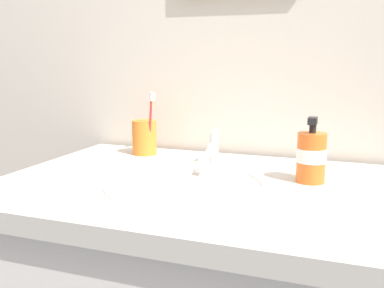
% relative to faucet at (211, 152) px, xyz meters
% --- Properties ---
extents(tiled_wall_back, '(2.14, 0.04, 2.40)m').
position_rel_faucet_xyz_m(tiled_wall_back, '(0.02, 0.23, 0.29)').
color(tiled_wall_back, beige).
rests_on(tiled_wall_back, ground).
extents(sink_basin, '(0.39, 0.39, 0.11)m').
position_rel_faucet_xyz_m(sink_basin, '(-0.00, -0.17, -0.08)').
color(sink_basin, white).
rests_on(sink_basin, vanity_counter).
extents(faucet, '(0.02, 0.17, 0.10)m').
position_rel_faucet_xyz_m(faucet, '(0.00, 0.00, 0.00)').
color(faucet, silver).
rests_on(faucet, sink_basin).
extents(toothbrush_cup, '(0.07, 0.07, 0.10)m').
position_rel_faucet_xyz_m(toothbrush_cup, '(-0.24, 0.09, 0.01)').
color(toothbrush_cup, orange).
rests_on(toothbrush_cup, vanity_counter).
extents(toothbrush_red, '(0.04, 0.04, 0.19)m').
position_rel_faucet_xyz_m(toothbrush_red, '(-0.21, 0.07, 0.07)').
color(toothbrush_red, red).
rests_on(toothbrush_red, toothbrush_cup).
extents(toothbrush_yellow, '(0.03, 0.04, 0.18)m').
position_rel_faucet_xyz_m(toothbrush_yellow, '(-0.23, 0.12, 0.06)').
color(toothbrush_yellow, yellow).
rests_on(toothbrush_yellow, toothbrush_cup).
extents(soap_dispenser, '(0.07, 0.07, 0.15)m').
position_rel_faucet_xyz_m(soap_dispenser, '(0.26, -0.05, 0.02)').
color(soap_dispenser, orange).
rests_on(soap_dispenser, vanity_counter).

